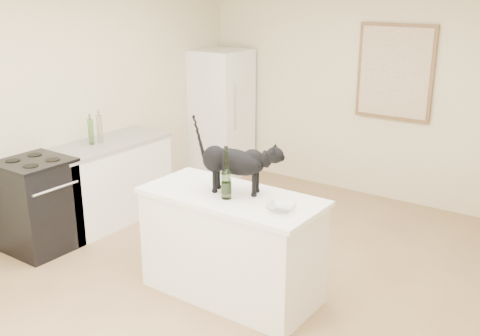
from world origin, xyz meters
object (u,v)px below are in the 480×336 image
object	(u,v)px
stove	(38,206)
black_cat	(234,165)
wine_bottle	(226,176)
glass_bowl	(281,208)
fridge	(221,113)

from	to	relation	value
stove	black_cat	xyz separation A→B (m)	(2.04, 0.46, 0.68)
wine_bottle	glass_bowl	size ratio (longest dim) A/B	1.75
fridge	glass_bowl	distance (m)	3.67
glass_bowl	fridge	bearing A→B (deg)	134.34
black_cat	wine_bottle	bearing A→B (deg)	-97.67
wine_bottle	glass_bowl	bearing A→B (deg)	2.01
black_cat	glass_bowl	bearing A→B (deg)	-34.09
stove	black_cat	bearing A→B (deg)	12.71
stove	fridge	world-z (taller)	fridge
fridge	wine_bottle	xyz separation A→B (m)	(2.07, -2.64, 0.24)
fridge	black_cat	bearing A→B (deg)	-50.71
stove	wine_bottle	distance (m)	2.19
black_cat	wine_bottle	distance (m)	0.16
black_cat	glass_bowl	size ratio (longest dim) A/B	3.07
black_cat	wine_bottle	xyz separation A→B (m)	(0.03, -0.15, -0.04)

